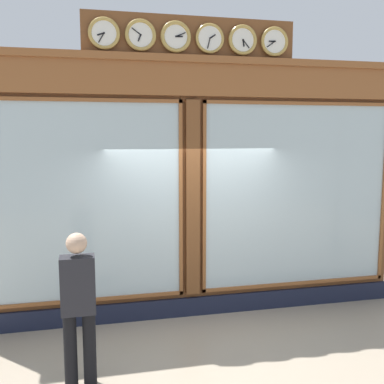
{
  "coord_description": "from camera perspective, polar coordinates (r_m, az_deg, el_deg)",
  "views": [
    {
      "loc": [
        1.44,
        6.28,
        2.71
      ],
      "look_at": [
        0.0,
        0.0,
        1.87
      ],
      "focal_mm": 41.8,
      "sensor_mm": 36.0,
      "label": 1
    }
  ],
  "objects": [
    {
      "name": "shop_facade",
      "position": [
        6.62,
        -0.25,
        0.69
      ],
      "size": [
        6.69,
        0.42,
        4.34
      ],
      "color": "brown",
      "rests_on": "ground_plane"
    },
    {
      "name": "pedestrian",
      "position": [
        5.03,
        -14.28,
        -13.57
      ],
      "size": [
        0.36,
        0.22,
        1.69
      ],
      "color": "black",
      "rests_on": "ground_plane"
    }
  ]
}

